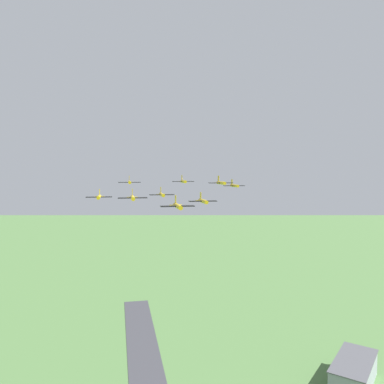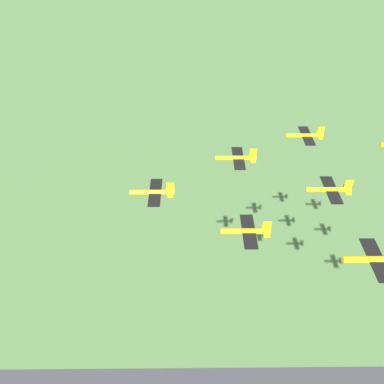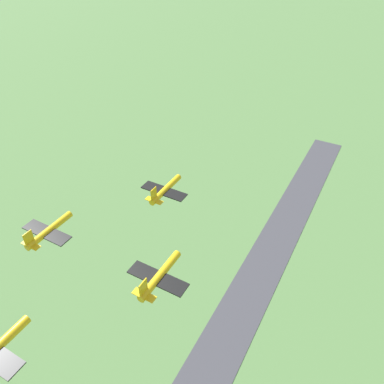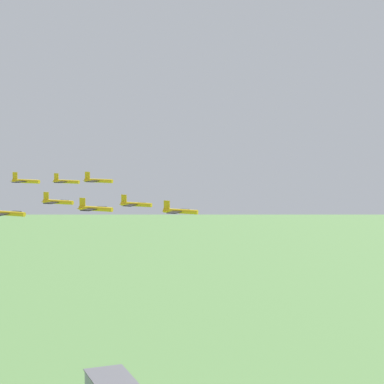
% 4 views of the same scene
% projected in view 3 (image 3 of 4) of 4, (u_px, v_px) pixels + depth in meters
% --- Properties ---
extents(jet_0, '(8.29, 8.29, 3.21)m').
position_uv_depth(jet_0, '(165.00, 190.00, 70.27)').
color(jet_0, gold).
extents(jet_1, '(8.29, 8.29, 3.21)m').
position_uv_depth(jet_1, '(48.00, 231.00, 61.74)').
color(jet_1, gold).
extents(jet_2, '(8.29, 8.29, 3.21)m').
position_uv_depth(jet_2, '(159.00, 277.00, 52.36)').
color(jet_2, gold).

